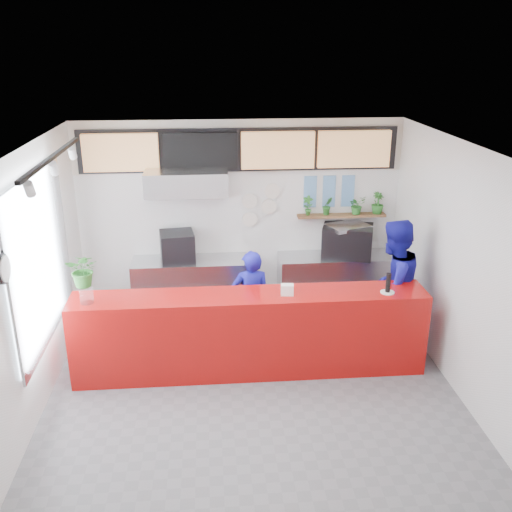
% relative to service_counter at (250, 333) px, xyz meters
% --- Properties ---
extents(floor, '(5.00, 5.00, 0.00)m').
position_rel_service_counter_xyz_m(floor, '(0.00, -0.40, -0.55)').
color(floor, slate).
rests_on(floor, ground).
extents(ceiling, '(5.00, 5.00, 0.00)m').
position_rel_service_counter_xyz_m(ceiling, '(0.00, -0.40, 2.45)').
color(ceiling, silver).
extents(wall_back, '(5.00, 0.00, 5.00)m').
position_rel_service_counter_xyz_m(wall_back, '(0.00, 2.10, 0.95)').
color(wall_back, white).
rests_on(wall_back, ground).
extents(wall_left, '(0.00, 5.00, 5.00)m').
position_rel_service_counter_xyz_m(wall_left, '(-2.50, -0.40, 0.95)').
color(wall_left, white).
rests_on(wall_left, ground).
extents(wall_right, '(0.00, 5.00, 5.00)m').
position_rel_service_counter_xyz_m(wall_right, '(2.50, -0.40, 0.95)').
color(wall_right, white).
rests_on(wall_right, ground).
extents(service_counter, '(4.50, 0.60, 1.10)m').
position_rel_service_counter_xyz_m(service_counter, '(0.00, 0.00, 0.00)').
color(service_counter, '#A40D0B').
rests_on(service_counter, ground).
extents(cream_band, '(5.00, 0.02, 0.80)m').
position_rel_service_counter_xyz_m(cream_band, '(0.00, 2.09, 2.05)').
color(cream_band, beige).
rests_on(cream_band, wall_back).
extents(prep_bench, '(1.80, 0.60, 0.90)m').
position_rel_service_counter_xyz_m(prep_bench, '(-0.80, 1.80, -0.10)').
color(prep_bench, '#B2B5BA').
rests_on(prep_bench, ground).
extents(panini_oven, '(0.56, 0.56, 0.45)m').
position_rel_service_counter_xyz_m(panini_oven, '(-0.99, 1.80, 0.58)').
color(panini_oven, black).
rests_on(panini_oven, prep_bench).
extents(extraction_hood, '(1.20, 0.70, 0.35)m').
position_rel_service_counter_xyz_m(extraction_hood, '(-0.80, 1.75, 1.60)').
color(extraction_hood, '#B2B5BA').
rests_on(extraction_hood, ceiling).
extents(hood_lip, '(1.20, 0.69, 0.31)m').
position_rel_service_counter_xyz_m(hood_lip, '(-0.80, 1.75, 1.40)').
color(hood_lip, '#B2B5BA').
rests_on(hood_lip, ceiling).
extents(right_bench, '(1.80, 0.60, 0.90)m').
position_rel_service_counter_xyz_m(right_bench, '(1.50, 1.80, -0.10)').
color(right_bench, '#B2B5BA').
rests_on(right_bench, ground).
extents(espresso_machine, '(0.89, 0.74, 0.49)m').
position_rel_service_counter_xyz_m(espresso_machine, '(1.67, 1.80, 0.60)').
color(espresso_machine, black).
rests_on(espresso_machine, right_bench).
extents(espresso_tray, '(0.73, 0.62, 0.06)m').
position_rel_service_counter_xyz_m(espresso_tray, '(1.67, 1.80, 0.83)').
color(espresso_tray, silver).
rests_on(espresso_tray, espresso_machine).
extents(herb_shelf, '(1.40, 0.18, 0.04)m').
position_rel_service_counter_xyz_m(herb_shelf, '(1.60, 2.00, 0.95)').
color(herb_shelf, brown).
rests_on(herb_shelf, wall_back).
extents(menu_board_far_left, '(1.10, 0.10, 0.55)m').
position_rel_service_counter_xyz_m(menu_board_far_left, '(-1.75, 1.98, 2.00)').
color(menu_board_far_left, tan).
rests_on(menu_board_far_left, wall_back).
extents(menu_board_mid_left, '(1.10, 0.10, 0.55)m').
position_rel_service_counter_xyz_m(menu_board_mid_left, '(-0.59, 1.98, 2.00)').
color(menu_board_mid_left, black).
rests_on(menu_board_mid_left, wall_back).
extents(menu_board_mid_right, '(1.10, 0.10, 0.55)m').
position_rel_service_counter_xyz_m(menu_board_mid_right, '(0.57, 1.98, 2.00)').
color(menu_board_mid_right, tan).
rests_on(menu_board_mid_right, wall_back).
extents(menu_board_far_right, '(1.10, 0.10, 0.55)m').
position_rel_service_counter_xyz_m(menu_board_far_right, '(1.73, 1.98, 2.00)').
color(menu_board_far_right, tan).
rests_on(menu_board_far_right, wall_back).
extents(soffit, '(4.80, 0.04, 0.65)m').
position_rel_service_counter_xyz_m(soffit, '(0.00, 2.06, 2.00)').
color(soffit, black).
rests_on(soffit, wall_back).
extents(window_pane, '(0.04, 2.20, 1.90)m').
position_rel_service_counter_xyz_m(window_pane, '(-2.47, -0.10, 1.15)').
color(window_pane, silver).
rests_on(window_pane, wall_left).
extents(window_frame, '(0.03, 2.30, 2.00)m').
position_rel_service_counter_xyz_m(window_frame, '(-2.45, -0.10, 1.15)').
color(window_frame, '#B2B5BA').
rests_on(window_frame, wall_left).
extents(wall_clock_rim, '(0.05, 0.30, 0.30)m').
position_rel_service_counter_xyz_m(wall_clock_rim, '(-2.46, -1.30, 1.50)').
color(wall_clock_rim, black).
rests_on(wall_clock_rim, wall_left).
extents(wall_clock_face, '(0.02, 0.26, 0.26)m').
position_rel_service_counter_xyz_m(wall_clock_face, '(-2.43, -1.30, 1.50)').
color(wall_clock_face, white).
rests_on(wall_clock_face, wall_left).
extents(track_rail, '(0.05, 2.40, 0.04)m').
position_rel_service_counter_xyz_m(track_rail, '(-2.10, -0.40, 2.39)').
color(track_rail, black).
rests_on(track_rail, ceiling).
extents(dec_plate_a, '(0.24, 0.03, 0.24)m').
position_rel_service_counter_xyz_m(dec_plate_a, '(0.15, 2.07, 1.20)').
color(dec_plate_a, silver).
rests_on(dec_plate_a, wall_back).
extents(dec_plate_b, '(0.24, 0.03, 0.24)m').
position_rel_service_counter_xyz_m(dec_plate_b, '(0.45, 2.07, 1.10)').
color(dec_plate_b, silver).
rests_on(dec_plate_b, wall_back).
extents(dec_plate_c, '(0.24, 0.03, 0.24)m').
position_rel_service_counter_xyz_m(dec_plate_c, '(0.15, 2.07, 0.90)').
color(dec_plate_c, silver).
rests_on(dec_plate_c, wall_back).
extents(dec_plate_d, '(0.24, 0.03, 0.24)m').
position_rel_service_counter_xyz_m(dec_plate_d, '(0.50, 2.07, 1.35)').
color(dec_plate_d, silver).
rests_on(dec_plate_d, wall_back).
extents(photo_frame_a, '(0.20, 0.02, 0.25)m').
position_rel_service_counter_xyz_m(photo_frame_a, '(1.10, 2.08, 1.45)').
color(photo_frame_a, '#598CBF').
rests_on(photo_frame_a, wall_back).
extents(photo_frame_b, '(0.20, 0.02, 0.25)m').
position_rel_service_counter_xyz_m(photo_frame_b, '(1.40, 2.08, 1.45)').
color(photo_frame_b, '#598CBF').
rests_on(photo_frame_b, wall_back).
extents(photo_frame_c, '(0.20, 0.02, 0.25)m').
position_rel_service_counter_xyz_m(photo_frame_c, '(1.70, 2.08, 1.45)').
color(photo_frame_c, '#598CBF').
rests_on(photo_frame_c, wall_back).
extents(photo_frame_d, '(0.20, 0.02, 0.25)m').
position_rel_service_counter_xyz_m(photo_frame_d, '(1.10, 2.08, 1.20)').
color(photo_frame_d, '#598CBF').
rests_on(photo_frame_d, wall_back).
extents(photo_frame_e, '(0.20, 0.02, 0.25)m').
position_rel_service_counter_xyz_m(photo_frame_e, '(1.40, 2.08, 1.20)').
color(photo_frame_e, '#598CBF').
rests_on(photo_frame_e, wall_back).
extents(photo_frame_f, '(0.20, 0.02, 0.25)m').
position_rel_service_counter_xyz_m(photo_frame_f, '(1.70, 2.08, 1.20)').
color(photo_frame_f, '#598CBF').
rests_on(photo_frame_f, wall_back).
extents(staff_center, '(0.55, 0.37, 1.46)m').
position_rel_service_counter_xyz_m(staff_center, '(0.06, 0.59, 0.18)').
color(staff_center, '#161697').
rests_on(staff_center, ground).
extents(staff_right, '(1.16, 1.09, 1.88)m').
position_rel_service_counter_xyz_m(staff_right, '(1.97, 0.45, 0.39)').
color(staff_right, '#161697').
rests_on(staff_right, ground).
extents(herb_a, '(0.19, 0.16, 0.31)m').
position_rel_service_counter_xyz_m(herb_a, '(1.06, 2.00, 1.13)').
color(herb_a, '#2B6E26').
rests_on(herb_a, herb_shelf).
extents(herb_b, '(0.18, 0.16, 0.29)m').
position_rel_service_counter_xyz_m(herb_b, '(1.37, 2.00, 1.12)').
color(herb_b, '#2B6E26').
rests_on(herb_b, herb_shelf).
extents(herb_c, '(0.33, 0.31, 0.29)m').
position_rel_service_counter_xyz_m(herb_c, '(1.84, 2.00, 1.12)').
color(herb_c, '#2B6E26').
rests_on(herb_c, herb_shelf).
extents(herb_d, '(0.24, 0.23, 0.34)m').
position_rel_service_counter_xyz_m(herb_d, '(2.17, 2.00, 1.14)').
color(herb_d, '#2B6E26').
rests_on(herb_d, herb_shelf).
extents(glass_vase, '(0.21, 0.21, 0.20)m').
position_rel_service_counter_xyz_m(glass_vase, '(-1.99, -0.08, 0.65)').
color(glass_vase, white).
rests_on(glass_vase, service_counter).
extents(basil_vase, '(0.42, 0.38, 0.43)m').
position_rel_service_counter_xyz_m(basil_vase, '(-1.99, -0.08, 0.98)').
color(basil_vase, '#2B6E26').
rests_on(basil_vase, glass_vase).
extents(napkin_holder, '(0.17, 0.12, 0.14)m').
position_rel_service_counter_xyz_m(napkin_holder, '(0.46, -0.05, 0.62)').
color(napkin_holder, white).
rests_on(napkin_holder, service_counter).
extents(white_plate, '(0.21, 0.21, 0.01)m').
position_rel_service_counter_xyz_m(white_plate, '(1.73, -0.09, 0.56)').
color(white_plate, white).
rests_on(white_plate, service_counter).
extents(pepper_mill, '(0.08, 0.08, 0.25)m').
position_rel_service_counter_xyz_m(pepper_mill, '(1.73, -0.09, 0.69)').
color(pepper_mill, black).
rests_on(pepper_mill, white_plate).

